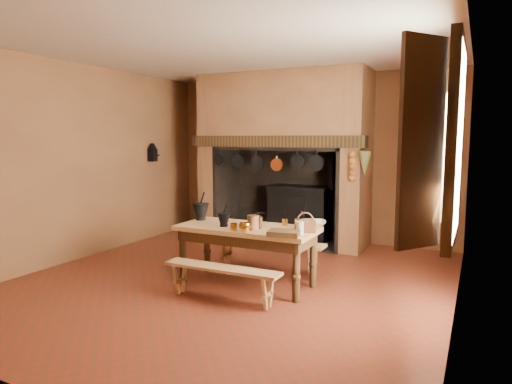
% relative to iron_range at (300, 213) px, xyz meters
% --- Properties ---
extents(floor, '(5.50, 5.50, 0.00)m').
position_rel_iron_range_xyz_m(floor, '(0.04, -2.45, -0.48)').
color(floor, maroon).
rests_on(floor, ground).
extents(ceiling, '(5.50, 5.50, 0.00)m').
position_rel_iron_range_xyz_m(ceiling, '(0.04, -2.45, 2.32)').
color(ceiling, silver).
rests_on(ceiling, back_wall).
extents(back_wall, '(5.00, 0.02, 2.80)m').
position_rel_iron_range_xyz_m(back_wall, '(0.04, 0.30, 0.92)').
color(back_wall, brown).
rests_on(back_wall, floor).
extents(wall_left, '(0.02, 5.50, 2.80)m').
position_rel_iron_range_xyz_m(wall_left, '(-2.46, -2.45, 0.92)').
color(wall_left, brown).
rests_on(wall_left, floor).
extents(wall_right, '(0.02, 5.50, 2.80)m').
position_rel_iron_range_xyz_m(wall_right, '(2.54, -2.45, 0.92)').
color(wall_right, brown).
rests_on(wall_right, floor).
extents(wall_front, '(5.00, 0.02, 2.80)m').
position_rel_iron_range_xyz_m(wall_front, '(0.04, -5.20, 0.92)').
color(wall_front, brown).
rests_on(wall_front, floor).
extents(chimney_breast, '(2.95, 0.96, 2.80)m').
position_rel_iron_range_xyz_m(chimney_breast, '(-0.26, -0.14, 1.33)').
color(chimney_breast, brown).
rests_on(chimney_breast, floor).
extents(iron_range, '(1.12, 0.55, 1.60)m').
position_rel_iron_range_xyz_m(iron_range, '(0.00, 0.00, 0.00)').
color(iron_range, black).
rests_on(iron_range, floor).
extents(hearth_pans, '(0.51, 0.62, 0.20)m').
position_rel_iron_range_xyz_m(hearth_pans, '(-1.01, -0.23, -0.39)').
color(hearth_pans, '#B48429').
rests_on(hearth_pans, floor).
extents(hanging_pans, '(1.92, 0.29, 0.27)m').
position_rel_iron_range_xyz_m(hanging_pans, '(-0.30, -0.64, 0.88)').
color(hanging_pans, black).
rests_on(hanging_pans, chimney_breast).
extents(onion_string, '(0.12, 0.10, 0.46)m').
position_rel_iron_range_xyz_m(onion_string, '(1.04, -0.66, 0.85)').
color(onion_string, '#A6691E').
rests_on(onion_string, chimney_breast).
extents(herb_bunch, '(0.20, 0.20, 0.35)m').
position_rel_iron_range_xyz_m(herb_bunch, '(1.22, -0.66, 0.90)').
color(herb_bunch, brown).
rests_on(herb_bunch, chimney_breast).
extents(window, '(0.39, 1.75, 1.76)m').
position_rel_iron_range_xyz_m(window, '(2.39, -2.85, 1.22)').
color(window, white).
rests_on(window, wall_right).
extents(wall_coffee_mill, '(0.23, 0.16, 0.31)m').
position_rel_iron_range_xyz_m(wall_coffee_mill, '(-2.38, -0.90, 1.03)').
color(wall_coffee_mill, black).
rests_on(wall_coffee_mill, wall_left).
extents(work_table, '(1.64, 0.73, 0.71)m').
position_rel_iron_range_xyz_m(work_table, '(0.28, -2.49, 0.11)').
color(work_table, tan).
rests_on(work_table, floor).
extents(bench_front, '(1.34, 0.23, 0.38)m').
position_rel_iron_range_xyz_m(bench_front, '(0.28, -3.09, -0.20)').
color(bench_front, tan).
rests_on(bench_front, floor).
extents(bench_back, '(1.52, 0.27, 0.43)m').
position_rel_iron_range_xyz_m(bench_back, '(0.28, -1.91, -0.16)').
color(bench_back, tan).
rests_on(bench_back, floor).
extents(mortar_large, '(0.21, 0.21, 0.36)m').
position_rel_iron_range_xyz_m(mortar_large, '(-0.44, -2.38, 0.35)').
color(mortar_large, black).
rests_on(mortar_large, work_table).
extents(mortar_small, '(0.16, 0.16, 0.27)m').
position_rel_iron_range_xyz_m(mortar_small, '(0.03, -2.62, 0.32)').
color(mortar_small, black).
rests_on(mortar_small, work_table).
extents(coffee_grinder, '(0.18, 0.15, 0.20)m').
position_rel_iron_range_xyz_m(coffee_grinder, '(0.42, -2.54, 0.30)').
color(coffee_grinder, '#342210').
rests_on(coffee_grinder, work_table).
extents(brass_mug_a, '(0.08, 0.08, 0.08)m').
position_rel_iron_range_xyz_m(brass_mug_a, '(0.25, -2.78, 0.27)').
color(brass_mug_a, '#B48429').
rests_on(brass_mug_a, work_table).
extents(brass_mug_b, '(0.07, 0.07, 0.08)m').
position_rel_iron_range_xyz_m(brass_mug_b, '(0.65, -2.23, 0.27)').
color(brass_mug_b, '#B48429').
rests_on(brass_mug_b, work_table).
extents(mixing_bowl, '(0.41, 0.41, 0.08)m').
position_rel_iron_range_xyz_m(mixing_bowl, '(0.99, -2.21, 0.27)').
color(mixing_bowl, beige).
rests_on(mixing_bowl, work_table).
extents(stoneware_crock, '(0.17, 0.17, 0.16)m').
position_rel_iron_range_xyz_m(stoneware_crock, '(0.42, -2.63, 0.31)').
color(stoneware_crock, '#522E1E').
rests_on(stoneware_crock, work_table).
extents(glass_jar, '(0.09, 0.09, 0.14)m').
position_rel_iron_range_xyz_m(glass_jar, '(1.00, -2.64, 0.30)').
color(glass_jar, beige).
rests_on(glass_jar, work_table).
extents(wicker_basket, '(0.28, 0.24, 0.22)m').
position_rel_iron_range_xyz_m(wicker_basket, '(1.00, -2.48, 0.30)').
color(wicker_basket, '#462715').
rests_on(wicker_basket, work_table).
extents(wooden_tray, '(0.37, 0.29, 0.06)m').
position_rel_iron_range_xyz_m(wooden_tray, '(0.87, -2.78, 0.25)').
color(wooden_tray, '#342210').
rests_on(wooden_tray, work_table).
extents(brass_cup, '(0.15, 0.15, 0.10)m').
position_rel_iron_range_xyz_m(brass_cup, '(0.40, -2.78, 0.28)').
color(brass_cup, '#B48429').
rests_on(brass_cup, work_table).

